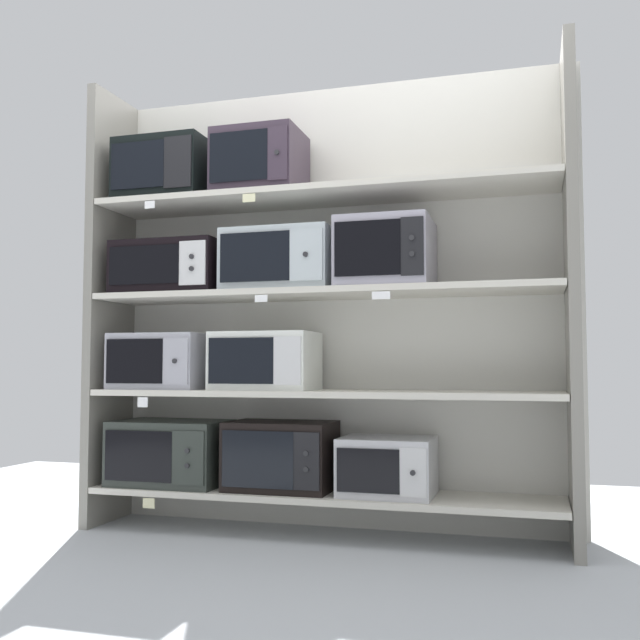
# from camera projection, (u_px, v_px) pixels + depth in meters

# --- Properties ---
(ground) EXTENTS (6.30, 6.00, 0.02)m
(ground) POSITION_uv_depth(u_px,v_px,m) (240.00, 602.00, 2.58)
(ground) COLOR #B2B7BC
(back_panel) EXTENTS (2.50, 0.04, 2.29)m
(back_panel) POSITION_uv_depth(u_px,v_px,m) (332.00, 304.00, 3.83)
(back_panel) COLOR beige
(back_panel) RESTS_ON ground
(upright_left) EXTENTS (0.05, 0.42, 2.29)m
(upright_left) POSITION_uv_depth(u_px,v_px,m) (110.00, 305.00, 3.94)
(upright_left) COLOR gray
(upright_left) RESTS_ON ground
(upright_right) EXTENTS (0.05, 0.42, 2.29)m
(upright_right) POSITION_uv_depth(u_px,v_px,m) (572.00, 293.00, 3.28)
(upright_right) COLOR gray
(upright_right) RESTS_ON ground
(shelf_0) EXTENTS (2.30, 0.42, 0.03)m
(shelf_0) POSITION_uv_depth(u_px,v_px,m) (320.00, 495.00, 3.55)
(shelf_0) COLOR beige
(shelf_0) RESTS_ON ground
(microwave_0) EXTENTS (0.57, 0.39, 0.33)m
(microwave_0) POSITION_uv_depth(u_px,v_px,m) (171.00, 452.00, 3.78)
(microwave_0) COLOR #2B312C
(microwave_0) RESTS_ON shelf_0
(microwave_1) EXTENTS (0.52, 0.36, 0.33)m
(microwave_1) POSITION_uv_depth(u_px,v_px,m) (281.00, 456.00, 3.61)
(microwave_1) COLOR black
(microwave_1) RESTS_ON shelf_0
(microwave_2) EXTENTS (0.44, 0.36, 0.27)m
(microwave_2) POSITION_uv_depth(u_px,v_px,m) (387.00, 466.00, 3.46)
(microwave_2) COLOR #BCBCC0
(microwave_2) RESTS_ON shelf_0
(price_tag_0) EXTENTS (0.06, 0.00, 0.05)m
(price_tag_0) POSITION_uv_depth(u_px,v_px,m) (149.00, 503.00, 3.56)
(price_tag_0) COLOR beige
(shelf_1) EXTENTS (2.30, 0.42, 0.03)m
(shelf_1) POSITION_uv_depth(u_px,v_px,m) (320.00, 393.00, 3.58)
(shelf_1) COLOR beige
(microwave_3) EXTENTS (0.48, 0.39, 0.29)m
(microwave_3) POSITION_uv_depth(u_px,v_px,m) (164.00, 361.00, 3.82)
(microwave_3) COLOR #A09FA9
(microwave_3) RESTS_ON shelf_1
(microwave_4) EXTENTS (0.50, 0.34, 0.29)m
(microwave_4) POSITION_uv_depth(u_px,v_px,m) (265.00, 361.00, 3.66)
(microwave_4) COLOR white
(microwave_4) RESTS_ON shelf_1
(price_tag_1) EXTENTS (0.06, 0.00, 0.05)m
(price_tag_1) POSITION_uv_depth(u_px,v_px,m) (143.00, 402.00, 3.61)
(price_tag_1) COLOR white
(shelf_2) EXTENTS (2.30, 0.42, 0.03)m
(shelf_2) POSITION_uv_depth(u_px,v_px,m) (320.00, 294.00, 3.61)
(shelf_2) COLOR beige
(microwave_5) EXTENTS (0.57, 0.38, 0.28)m
(microwave_5) POSITION_uv_depth(u_px,v_px,m) (173.00, 269.00, 3.84)
(microwave_5) COLOR black
(microwave_5) RESTS_ON shelf_2
(microwave_6) EXTENTS (0.55, 0.36, 0.31)m
(microwave_6) POSITION_uv_depth(u_px,v_px,m) (281.00, 261.00, 3.67)
(microwave_6) COLOR #B2BDC1
(microwave_6) RESTS_ON shelf_2
(microwave_7) EXTENTS (0.44, 0.43, 0.33)m
(microwave_7) POSITION_uv_depth(u_px,v_px,m) (386.00, 254.00, 3.52)
(microwave_7) COLOR #9E9AA8
(microwave_7) RESTS_ON shelf_2
(price_tag_2) EXTENTS (0.06, 0.00, 0.03)m
(price_tag_2) POSITION_uv_depth(u_px,v_px,m) (261.00, 298.00, 3.46)
(price_tag_2) COLOR white
(price_tag_3) EXTENTS (0.08, 0.00, 0.04)m
(price_tag_3) POSITION_uv_depth(u_px,v_px,m) (381.00, 295.00, 3.30)
(price_tag_3) COLOR white
(shelf_3) EXTENTS (2.30, 0.42, 0.03)m
(shelf_3) POSITION_uv_depth(u_px,v_px,m) (320.00, 196.00, 3.64)
(shelf_3) COLOR beige
(microwave_8) EXTENTS (0.48, 0.36, 0.33)m
(microwave_8) POSITION_uv_depth(u_px,v_px,m) (167.00, 173.00, 3.89)
(microwave_8) COLOR black
(microwave_8) RESTS_ON shelf_3
(microwave_9) EXTENTS (0.43, 0.36, 0.33)m
(microwave_9) POSITION_uv_depth(u_px,v_px,m) (260.00, 165.00, 3.74)
(microwave_9) COLOR #342935
(microwave_9) RESTS_ON shelf_3
(price_tag_4) EXTENTS (0.06, 0.00, 0.04)m
(price_tag_4) POSITION_uv_depth(u_px,v_px,m) (150.00, 205.00, 3.66)
(price_tag_4) COLOR white
(price_tag_5) EXTENTS (0.06, 0.00, 0.04)m
(price_tag_5) POSITION_uv_depth(u_px,v_px,m) (249.00, 198.00, 3.51)
(price_tag_5) COLOR beige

